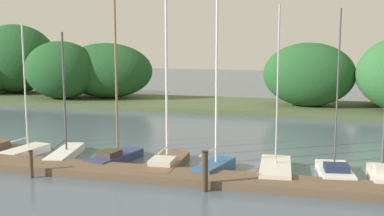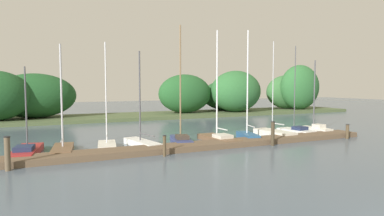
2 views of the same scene
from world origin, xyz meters
TOP-DOWN VIEW (x-y plane):
  - dock_pier at (0.00, 14.34)m, footprint 25.10×1.80m
  - far_shore at (0.93, 35.88)m, footprint 65.91×9.00m
  - sailboat_0 at (-10.76, 16.68)m, footprint 1.84×4.49m
  - sailboat_1 at (-8.83, 16.51)m, footprint 1.55×3.86m
  - sailboat_2 at (-6.20, 16.69)m, footprint 1.50×2.94m
  - sailboat_3 at (-3.97, 16.69)m, footprint 1.69×4.10m
  - sailboat_4 at (-1.16, 16.54)m, footprint 1.85×3.74m
  - sailboat_5 at (1.56, 16.10)m, footprint 1.54×4.36m
  - sailboat_6 at (3.94, 15.92)m, footprint 1.54×3.00m
  - sailboat_7 at (6.60, 16.26)m, footprint 1.61×3.90m
  - sailboat_8 at (9.13, 16.57)m, footprint 1.73×3.38m
  - sailboat_9 at (11.05, 16.37)m, footprint 1.10×3.09m
  - mooring_piling_0 at (-11.41, 13.16)m, footprint 0.30×0.30m
  - mooring_piling_1 at (-3.61, 13.07)m, footprint 0.21×0.21m
  - mooring_piling_2 at (4.12, 13.19)m, footprint 0.28×0.28m
  - mooring_piling_3 at (11.12, 13.16)m, footprint 0.27×0.27m

SIDE VIEW (x-z plane):
  - dock_pier at x=0.00m, z-range 0.00..0.35m
  - sailboat_0 at x=-10.76m, z-range -2.29..2.83m
  - sailboat_2 at x=-6.20m, z-range -3.07..3.69m
  - sailboat_7 at x=6.60m, z-range -3.42..4.04m
  - sailboat_8 at x=9.13m, z-range -3.33..3.95m
  - sailboat_3 at x=-3.97m, z-range -2.82..3.47m
  - sailboat_1 at x=-8.83m, z-range -2.91..3.57m
  - sailboat_5 at x=1.56m, z-range -3.60..4.34m
  - sailboat_9 at x=11.05m, z-range -2.66..3.48m
  - sailboat_4 at x=-1.16m, z-range -3.66..4.52m
  - sailboat_6 at x=3.94m, z-range -3.55..4.53m
  - mooring_piling_3 at x=11.12m, z-range 0.01..1.11m
  - mooring_piling_1 at x=-3.61m, z-range 0.01..1.22m
  - mooring_piling_2 at x=4.12m, z-range 0.01..1.64m
  - mooring_piling_0 at x=-11.41m, z-range 0.01..1.65m
  - far_shore at x=0.93m, z-range -0.72..6.46m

